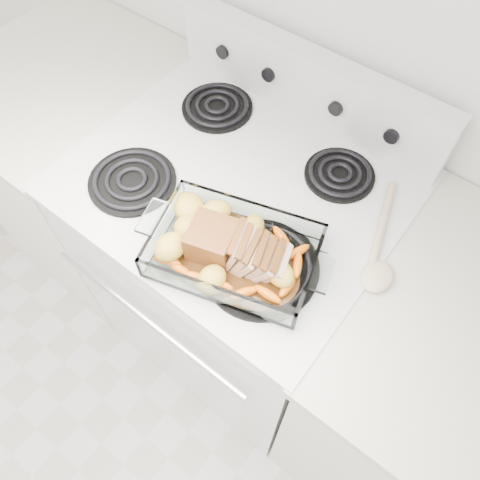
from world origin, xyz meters
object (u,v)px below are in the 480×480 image
Objects in this scene: counter_left at (96,175)px; pork_roast at (229,244)px; counter_right at (425,400)px; baking_dish at (234,254)px; electric_range at (238,269)px.

counter_left is 0.96m from pork_roast.
counter_right is at bearing 21.62° from pork_roast.
counter_left is 1.00× the size of counter_right.
pork_roast is at bearing 163.04° from baking_dish.
counter_left is at bearing 170.52° from pork_roast.
electric_range is 5.30× the size of pork_roast.
counter_right is at bearing 1.71° from baking_dish.
electric_range is 0.53m from baking_dish.
baking_dish is at bearing 3.35° from pork_roast.
pork_roast is at bearing -55.97° from electric_range.
electric_range is at bearing 109.74° from baking_dish.
pork_roast is at bearing -12.83° from counter_left.
pork_roast reaches higher than baking_dish.
baking_dish is (0.13, -0.18, 0.48)m from electric_range.
baking_dish is (0.80, -0.18, 0.50)m from counter_left.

